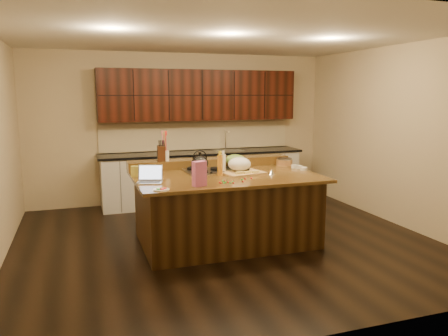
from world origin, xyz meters
name	(u,v)px	position (x,y,z in m)	size (l,w,h in m)	color
room	(225,142)	(0.00, 0.00, 1.35)	(5.52, 5.02, 2.72)	black
island	(225,208)	(0.00, 0.00, 0.46)	(2.40, 1.60, 0.92)	black
back_ledge	(210,162)	(0.00, 0.70, 0.98)	(2.40, 0.30, 0.12)	black
cooktop	(218,170)	(0.00, 0.30, 0.94)	(0.92, 0.52, 0.05)	gray
back_counter	(202,149)	(0.30, 2.23, 0.98)	(3.70, 0.66, 2.40)	silver
kettle	(200,163)	(-0.30, 0.17, 1.07)	(0.23, 0.23, 0.20)	black
green_bowl	(235,160)	(0.30, 0.43, 1.04)	(0.28, 0.28, 0.16)	olive
laptop	(150,178)	(-1.03, -0.19, 0.98)	(0.36, 0.31, 0.21)	#B7B7BC
oil_bottle	(220,165)	(-0.09, -0.04, 1.06)	(0.07, 0.07, 0.27)	orange
vinegar_bottle	(223,163)	(0.03, 0.16, 1.04)	(0.06, 0.06, 0.25)	silver
wooden_tray	(240,166)	(0.23, 0.04, 1.02)	(0.60, 0.48, 0.22)	tan
ramekin_a	(299,167)	(1.15, 0.11, 0.94)	(0.10, 0.10, 0.04)	white
ramekin_b	(304,169)	(1.15, -0.04, 0.94)	(0.10, 0.10, 0.04)	white
ramekin_c	(295,167)	(1.12, 0.16, 0.94)	(0.10, 0.10, 0.04)	white
strainer_bowl	(284,162)	(1.08, 0.43, 0.97)	(0.24, 0.24, 0.09)	#996B3F
kitchen_timer	(272,172)	(0.59, -0.19, 0.96)	(0.08, 0.08, 0.07)	silver
pink_bag	(199,174)	(-0.52, -0.60, 1.07)	(0.16, 0.08, 0.29)	#C35B94
candy_plate	(161,189)	(-0.98, -0.67, 0.93)	(0.18, 0.18, 0.01)	white
package_box	(135,171)	(-1.15, 0.23, 0.99)	(0.10, 0.07, 0.14)	gold
utensil_crock	(165,156)	(-0.67, 0.70, 1.11)	(0.12, 0.12, 0.14)	white
knife_block	(161,153)	(-0.72, 0.70, 1.15)	(0.11, 0.17, 0.21)	black
gumdrop_0	(228,182)	(-0.14, -0.54, 0.93)	(0.02, 0.02, 0.02)	red
gumdrop_1	(224,183)	(-0.20, -0.56, 0.93)	(0.02, 0.02, 0.02)	#198C26
gumdrop_2	(245,179)	(0.13, -0.40, 0.93)	(0.02, 0.02, 0.02)	red
gumdrop_3	(223,181)	(-0.18, -0.45, 0.93)	(0.02, 0.02, 0.02)	#198C26
gumdrop_4	(225,181)	(-0.15, -0.45, 0.93)	(0.02, 0.02, 0.02)	red
gumdrop_5	(233,182)	(-0.08, -0.53, 0.93)	(0.02, 0.02, 0.02)	#198C26
gumdrop_6	(220,182)	(-0.24, -0.52, 0.93)	(0.02, 0.02, 0.02)	red
gumdrop_7	(226,182)	(-0.17, -0.51, 0.93)	(0.02, 0.02, 0.02)	#198C26
gumdrop_8	(233,183)	(-0.10, -0.59, 0.93)	(0.02, 0.02, 0.02)	red
gumdrop_9	(242,180)	(0.07, -0.44, 0.93)	(0.02, 0.02, 0.02)	#198C26
gumdrop_10	(221,183)	(-0.24, -0.55, 0.93)	(0.02, 0.02, 0.02)	red
gumdrop_11	(230,183)	(-0.14, -0.58, 0.93)	(0.02, 0.02, 0.02)	#198C26
gumdrop_12	(251,178)	(0.22, -0.38, 0.93)	(0.02, 0.02, 0.02)	red
gumdrop_13	(233,182)	(-0.09, -0.55, 0.93)	(0.02, 0.02, 0.02)	#198C26
gumdrop_14	(243,181)	(0.04, -0.55, 0.93)	(0.02, 0.02, 0.02)	red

